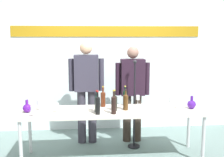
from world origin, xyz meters
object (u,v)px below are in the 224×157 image
object	(u,v)px
decanter_blue_right	(192,104)
presenter_left	(87,86)
presenter_right	(132,89)
decanter_blue_left	(27,108)
wine_glass_right_2	(171,100)
wine_glass_left_1	(39,103)
wine_bottle_0	(103,98)
wine_glass_right_0	(138,98)
wine_glass_left_0	(33,109)
wine_bottle_4	(98,104)
wine_glass_right_1	(179,102)
wine_bottle_6	(97,103)
wine_bottle_1	(115,102)
microphone_stand	(134,119)
wine_bottle_3	(126,101)
wine_bottle_2	(114,104)
wine_bottle_5	(125,97)
display_table	(113,113)
wine_glass_left_2	(57,106)

from	to	relation	value
decanter_blue_right	presenter_left	bearing A→B (deg)	157.54
presenter_right	decanter_blue_right	bearing A→B (deg)	-39.38
decanter_blue_left	wine_glass_right_2	bearing A→B (deg)	5.20
wine_glass_left_1	wine_bottle_0	bearing A→B (deg)	8.87
wine_glass_left_1	wine_glass_right_0	size ratio (longest dim) A/B	1.05
decanter_blue_right	wine_glass_left_0	size ratio (longest dim) A/B	1.28
decanter_blue_right	wine_bottle_4	xyz separation A→B (m)	(-1.41, -0.17, 0.07)
presenter_right	wine_glass_right_1	xyz separation A→B (m)	(0.61, -0.62, -0.09)
wine_bottle_6	wine_glass_right_2	bearing A→B (deg)	12.20
decanter_blue_left	wine_bottle_0	distance (m)	1.12
wine_bottle_1	microphone_stand	distance (m)	0.66
presenter_left	wine_bottle_3	xyz separation A→B (m)	(0.58, -0.64, -0.12)
decanter_blue_left	presenter_right	size ratio (longest dim) A/B	0.11
wine_bottle_2	wine_bottle_5	distance (m)	0.51
display_table	wine_bottle_4	xyz separation A→B (m)	(-0.23, -0.20, 0.19)
decanter_blue_right	wine_bottle_1	distance (m)	1.16
wine_bottle_4	microphone_stand	bearing A→B (deg)	42.42
wine_glass_left_1	wine_glass_right_0	xyz separation A→B (m)	(1.49, 0.20, -0.00)
presenter_left	wine_bottle_2	size ratio (longest dim) A/B	5.08
wine_bottle_2	wine_glass_left_1	bearing A→B (deg)	166.31
wine_glass_left_2	presenter_right	bearing A→B (deg)	30.74
wine_glass_left_2	wine_glass_right_2	xyz separation A→B (m)	(1.73, 0.25, -0.01)
microphone_stand	wine_bottle_0	bearing A→B (deg)	-163.76
wine_bottle_4	wine_glass_right_1	size ratio (longest dim) A/B	2.35
wine_bottle_1	microphone_stand	world-z (taller)	microphone_stand
wine_bottle_4	wine_glass_right_2	bearing A→B (deg)	17.68
wine_bottle_2	wine_glass_right_1	size ratio (longest dim) A/B	2.40
wine_bottle_4	wine_glass_left_1	world-z (taller)	wine_bottle_4
wine_bottle_6	wine_glass_right_0	xyz separation A→B (m)	(0.65, 0.35, -0.02)
display_table	wine_glass_left_2	size ratio (longest dim) A/B	19.03
wine_glass_left_0	wine_glass_right_1	world-z (taller)	wine_glass_left_0
wine_bottle_0	wine_bottle_1	bearing A→B (deg)	-56.95
decanter_blue_left	wine_glass_left_0	size ratio (longest dim) A/B	1.21
wine_glass_right_0	microphone_stand	distance (m)	0.39
wine_glass_right_2	wine_bottle_5	bearing A→B (deg)	172.67
microphone_stand	presenter_left	bearing A→B (deg)	161.03
display_table	microphone_stand	world-z (taller)	microphone_stand
wine_bottle_0	wine_bottle_3	distance (m)	0.39
wine_bottle_6	wine_bottle_1	bearing A→B (deg)	11.07
display_table	presenter_right	size ratio (longest dim) A/B	1.62
wine_glass_left_2	display_table	bearing A→B (deg)	5.75
presenter_left	wine_glass_left_1	size ratio (longest dim) A/B	10.57
wine_bottle_0	wine_bottle_1	size ratio (longest dim) A/B	1.03
decanter_blue_left	presenter_right	world-z (taller)	presenter_right
wine_bottle_0	wine_bottle_3	bearing A→B (deg)	-34.37
wine_glass_right_1	wine_bottle_1	bearing A→B (deg)	-178.06
wine_bottle_1	wine_bottle_6	distance (m)	0.26
display_table	wine_bottle_0	bearing A→B (deg)	122.20
display_table	wine_bottle_6	world-z (taller)	wine_bottle_6
wine_bottle_6	wine_glass_left_2	size ratio (longest dim) A/B	2.27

